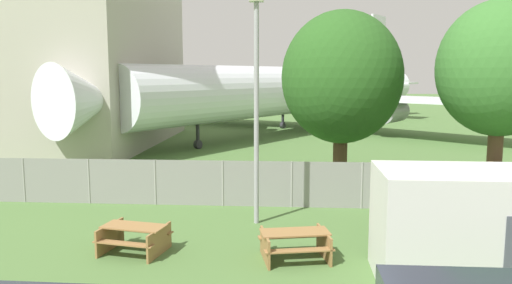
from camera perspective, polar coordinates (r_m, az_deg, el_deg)
hangar_building at (r=39.19m, az=-26.10°, el=10.24°), size 20.18×17.66×15.82m
perimeter_fence at (r=18.38m, az=4.10°, el=-4.85°), size 56.07×0.07×1.71m
airplane at (r=42.52m, az=4.72°, el=5.87°), size 33.51×40.06×11.24m
portable_cabin at (r=12.81m, az=23.51°, el=-8.88°), size 4.41×2.49×2.67m
picnic_bench_near_cabin at (r=13.45m, az=4.46°, el=-11.29°), size 2.04×1.73×0.76m
picnic_bench_open_grass at (r=14.28m, az=-13.75°, el=-10.36°), size 1.95×1.71×0.76m
tree_near_hangar at (r=21.85m, az=9.78°, el=7.24°), size 5.17×5.17×7.57m
tree_left_of_cabin at (r=20.81m, az=26.13°, el=7.50°), size 4.62×4.62×7.62m
light_mast at (r=15.91m, az=0.05°, el=6.76°), size 0.44×0.44×7.46m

